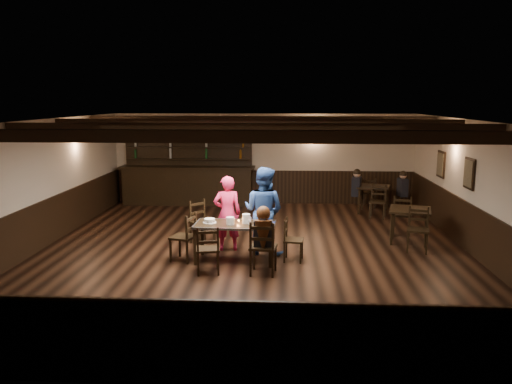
# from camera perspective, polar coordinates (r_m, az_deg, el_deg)

# --- Properties ---
(ground) EXTENTS (10.00, 10.00, 0.00)m
(ground) POSITION_cam_1_polar(r_m,az_deg,el_deg) (10.45, -0.37, -6.79)
(ground) COLOR black
(ground) RESTS_ON ground
(room_shell) EXTENTS (9.02, 10.02, 2.71)m
(room_shell) POSITION_cam_1_polar(r_m,az_deg,el_deg) (10.11, -0.31, 2.77)
(room_shell) COLOR beige
(room_shell) RESTS_ON ground
(dining_table) EXTENTS (1.59, 0.85, 0.75)m
(dining_table) POSITION_cam_1_polar(r_m,az_deg,el_deg) (9.68, -2.42, -4.08)
(dining_table) COLOR black
(dining_table) RESTS_ON ground
(chair_near_left) EXTENTS (0.48, 0.46, 0.89)m
(chair_near_left) POSITION_cam_1_polar(r_m,az_deg,el_deg) (9.02, -5.53, -6.20)
(chair_near_left) COLOR black
(chair_near_left) RESTS_ON ground
(chair_near_right) EXTENTS (0.51, 0.49, 1.00)m
(chair_near_right) POSITION_cam_1_polar(r_m,az_deg,el_deg) (8.91, 0.76, -5.95)
(chair_near_right) COLOR black
(chair_near_right) RESTS_ON ground
(chair_end_left) EXTENTS (0.53, 0.54, 0.95)m
(chair_end_left) POSITION_cam_1_polar(r_m,az_deg,el_deg) (9.79, -7.91, -4.70)
(chair_end_left) COLOR black
(chair_end_left) RESTS_ON ground
(chair_end_right) EXTENTS (0.41, 0.43, 0.83)m
(chair_end_right) POSITION_cam_1_polar(r_m,az_deg,el_deg) (9.76, 3.89, -5.09)
(chair_end_right) COLOR black
(chair_end_right) RESTS_ON ground
(chair_far_pushed) EXTENTS (0.61, 0.61, 0.95)m
(chair_far_pushed) POSITION_cam_1_polar(r_m,az_deg,el_deg) (11.00, -6.41, -2.98)
(chair_far_pushed) COLOR black
(chair_far_pushed) RESTS_ON ground
(woman_pink) EXTENTS (0.63, 0.48, 1.57)m
(woman_pink) POSITION_cam_1_polar(r_m,az_deg,el_deg) (10.37, -3.30, -2.45)
(woman_pink) COLOR #E83250
(woman_pink) RESTS_ON ground
(man_blue) EXTENTS (1.07, 0.97, 1.79)m
(man_blue) POSITION_cam_1_polar(r_m,az_deg,el_deg) (10.09, 0.86, -2.16)
(man_blue) COLOR navy
(man_blue) RESTS_ON ground
(seated_person) EXTENTS (0.34, 0.50, 0.82)m
(seated_person) POSITION_cam_1_polar(r_m,az_deg,el_deg) (8.91, 0.84, -4.30)
(seated_person) COLOR black
(seated_person) RESTS_ON ground
(cake) EXTENTS (0.26, 0.26, 0.08)m
(cake) POSITION_cam_1_polar(r_m,az_deg,el_deg) (9.74, -5.33, -3.30)
(cake) COLOR white
(cake) RESTS_ON dining_table
(plate_stack_a) EXTENTS (0.16, 0.16, 0.15)m
(plate_stack_a) POSITION_cam_1_polar(r_m,az_deg,el_deg) (9.57, -2.95, -3.30)
(plate_stack_a) COLOR white
(plate_stack_a) RESTS_ON dining_table
(plate_stack_b) EXTENTS (0.16, 0.16, 0.18)m
(plate_stack_b) POSITION_cam_1_polar(r_m,az_deg,el_deg) (9.65, -1.13, -3.06)
(plate_stack_b) COLOR white
(plate_stack_b) RESTS_ON dining_table
(tea_light) EXTENTS (0.04, 0.04, 0.06)m
(tea_light) POSITION_cam_1_polar(r_m,az_deg,el_deg) (9.72, -2.00, -3.37)
(tea_light) COLOR #A5A8AD
(tea_light) RESTS_ON dining_table
(salt_shaker) EXTENTS (0.04, 0.04, 0.09)m
(salt_shaker) POSITION_cam_1_polar(r_m,az_deg,el_deg) (9.55, -0.75, -3.47)
(salt_shaker) COLOR silver
(salt_shaker) RESTS_ON dining_table
(pepper_shaker) EXTENTS (0.04, 0.04, 0.09)m
(pepper_shaker) POSITION_cam_1_polar(r_m,az_deg,el_deg) (9.50, 0.13, -3.56)
(pepper_shaker) COLOR #A5A8AD
(pepper_shaker) RESTS_ON dining_table
(drink_glass) EXTENTS (0.08, 0.08, 0.12)m
(drink_glass) POSITION_cam_1_polar(r_m,az_deg,el_deg) (9.68, -0.77, -3.20)
(drink_glass) COLOR silver
(drink_glass) RESTS_ON dining_table
(menu_red) EXTENTS (0.34, 0.28, 0.00)m
(menu_red) POSITION_cam_1_polar(r_m,az_deg,el_deg) (9.51, 0.74, -3.81)
(menu_red) COLOR maroon
(menu_red) RESTS_ON dining_table
(menu_blue) EXTENTS (0.34, 0.26, 0.00)m
(menu_blue) POSITION_cam_1_polar(r_m,az_deg,el_deg) (9.71, 1.23, -3.52)
(menu_blue) COLOR #0D1342
(menu_blue) RESTS_ON dining_table
(bar_counter) EXTENTS (4.03, 0.70, 2.20)m
(bar_counter) POSITION_cam_1_polar(r_m,az_deg,el_deg) (15.15, -7.77, 1.37)
(bar_counter) COLOR black
(bar_counter) RESTS_ON ground
(back_table_a) EXTENTS (1.06, 1.06, 0.75)m
(back_table_a) POSITION_cam_1_polar(r_m,az_deg,el_deg) (11.45, 17.19, -2.34)
(back_table_a) COLOR black
(back_table_a) RESTS_ON ground
(back_table_b) EXTENTS (1.03, 1.03, 0.75)m
(back_table_b) POSITION_cam_1_polar(r_m,az_deg,el_deg) (14.21, 13.29, 0.28)
(back_table_b) COLOR black
(back_table_b) RESTS_ON ground
(bg_patron_left) EXTENTS (0.32, 0.42, 0.76)m
(bg_patron_left) POSITION_cam_1_polar(r_m,az_deg,el_deg) (14.10, 11.43, 1.07)
(bg_patron_left) COLOR black
(bg_patron_left) RESTS_ON ground
(bg_patron_right) EXTENTS (0.26, 0.37, 0.71)m
(bg_patron_right) POSITION_cam_1_polar(r_m,az_deg,el_deg) (14.36, 16.42, 0.92)
(bg_patron_right) COLOR black
(bg_patron_right) RESTS_ON ground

